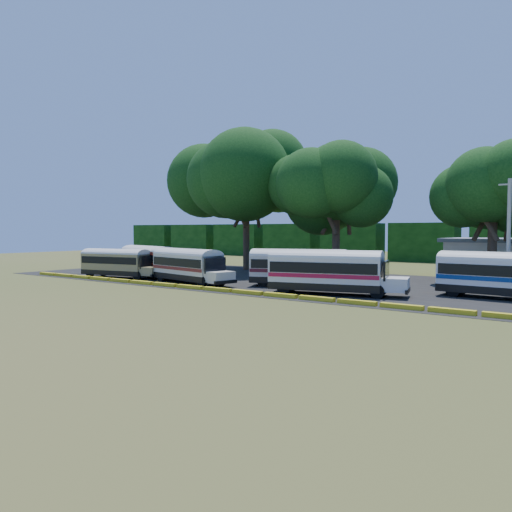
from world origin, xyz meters
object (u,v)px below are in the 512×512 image
Objects in this scene: bus_cream_west at (188,264)px; tree_west at (246,175)px; bus_red at (149,259)px; bus_beige at (118,261)px; bus_white_red at (329,269)px.

tree_west is (-5.24, 15.68, 9.84)m from bus_cream_west.
tree_west is (3.25, 12.89, 9.80)m from bus_red.
bus_beige is 0.88× the size of bus_white_red.
bus_white_red is (14.18, 0.42, 0.11)m from bus_cream_west.
bus_cream_west is at bearing -71.52° from tree_west.
bus_red reaches higher than bus_cream_west.
bus_red is at bearing -104.14° from tree_west.
bus_beige is 9.46m from bus_cream_west.
bus_beige is at bearing -104.53° from tree_west.
bus_white_red is 0.63× the size of tree_west.
bus_cream_west is (8.49, -2.79, -0.04)m from bus_red.
bus_red is 22.79m from bus_white_red.
bus_red is 1.01× the size of bus_cream_west.
bus_beige is 0.55× the size of tree_west.
bus_red reaches higher than bus_beige.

